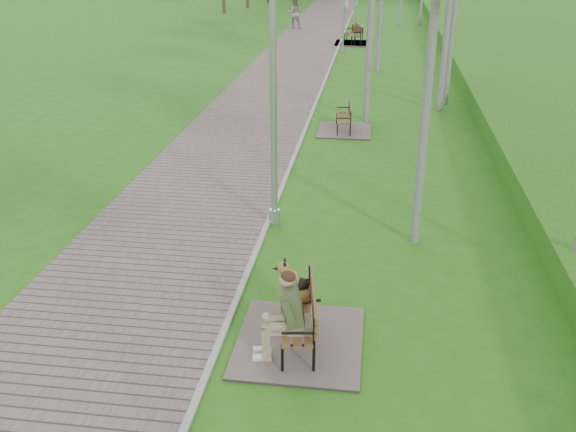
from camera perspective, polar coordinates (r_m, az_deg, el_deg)
name	(u,v)px	position (r m, az deg, el deg)	size (l,w,h in m)	color
ground	(256,252)	(11.74, -2.82, -3.19)	(120.00, 120.00, 0.00)	#296414
walkway	(301,50)	(32.41, 1.20, 14.57)	(3.50, 67.00, 0.04)	#665752
kerb	(337,50)	(32.25, 4.39, 14.47)	(0.10, 67.00, 0.05)	#999993
bench_main	(293,318)	(9.03, 0.42, -9.09)	(1.77, 1.97, 1.55)	#665752
bench_second	(343,125)	(18.92, 4.95, 8.03)	(1.54, 1.71, 0.95)	#665752
bench_third	(353,40)	(34.49, 5.83, 15.34)	(1.77, 1.97, 1.09)	#665752
bench_far	(353,39)	(34.43, 5.84, 15.36)	(1.94, 2.15, 1.19)	#665752
lamp_post_near	(273,97)	(11.96, -1.30, 10.52)	(0.21, 0.21, 5.50)	#A0A3A8
lamp_post_second	(344,6)	(31.50, 4.99, 18.13)	(0.18, 0.18, 4.61)	#A0A3A8
pedestrian_near	(346,4)	(46.24, 5.17, 18.28)	(0.56, 0.37, 1.55)	silver
pedestrian_far	(295,13)	(39.64, 0.60, 17.60)	(0.87, 0.68, 1.79)	gray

